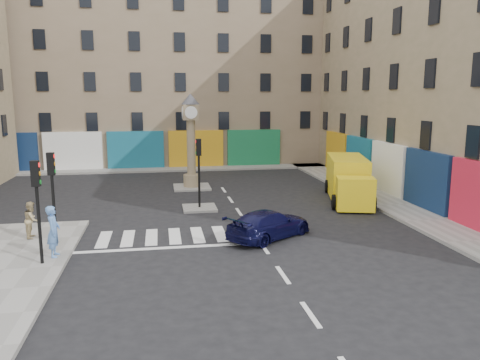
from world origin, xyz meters
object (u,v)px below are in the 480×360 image
object	(u,v)px
traffic_light_island	(199,162)
pedestrian_blue	(53,231)
pedestrian_tan	(32,220)
navy_sedan	(269,224)
yellow_van	(348,179)
traffic_light_left_near	(37,196)
traffic_light_left_far	(52,183)
clock_pillar	(191,135)

from	to	relation	value
traffic_light_island	pedestrian_blue	world-z (taller)	traffic_light_island
pedestrian_tan	navy_sedan	bearing A→B (deg)	-99.85
yellow_van	traffic_light_island	bearing A→B (deg)	-158.65
traffic_light_island	pedestrian_blue	size ratio (longest dim) A/B	1.92
yellow_van	pedestrian_tan	distance (m)	17.15
navy_sedan	yellow_van	distance (m)	9.23
traffic_light_island	navy_sedan	world-z (taller)	traffic_light_island
yellow_van	pedestrian_tan	size ratio (longest dim) A/B	4.55
traffic_light_island	yellow_van	bearing A→B (deg)	5.88
traffic_light_left_near	traffic_light_island	distance (m)	10.03
pedestrian_tan	traffic_light_left_far	bearing A→B (deg)	-132.32
traffic_light_island	clock_pillar	world-z (taller)	clock_pillar
traffic_light_left_near	clock_pillar	size ratio (longest dim) A/B	0.61
traffic_light_left_near	traffic_light_left_far	size ratio (longest dim) A/B	1.00
traffic_light_left_far	clock_pillar	size ratio (longest dim) A/B	0.61
pedestrian_tan	clock_pillar	bearing A→B (deg)	-37.75
traffic_light_island	yellow_van	distance (m)	9.01
traffic_light_left_near	pedestrian_tan	size ratio (longest dim) A/B	2.39
traffic_light_left_far	pedestrian_blue	xyz separation A→B (m)	(0.30, -1.70, -1.51)
traffic_light_island	pedestrian_tan	size ratio (longest dim) A/B	2.39
traffic_light_left_near	navy_sedan	distance (m)	9.27
traffic_light_left_near	pedestrian_blue	distance (m)	1.69
traffic_light_left_far	navy_sedan	size ratio (longest dim) A/B	0.88
traffic_light_left_near	pedestrian_tan	world-z (taller)	traffic_light_left_near
traffic_light_left_near	navy_sedan	xyz separation A→B (m)	(8.82, 2.03, -2.01)
pedestrian_blue	pedestrian_tan	size ratio (longest dim) A/B	1.25
traffic_light_left_near	yellow_van	xyz separation A→B (m)	(15.16, 8.71, -1.40)
clock_pillar	navy_sedan	distance (m)	12.38
navy_sedan	yellow_van	bearing A→B (deg)	-78.98
yellow_van	pedestrian_blue	xyz separation A→B (m)	(-14.86, -8.01, -0.11)
traffic_light_left_far	clock_pillar	xyz separation A→B (m)	(6.30, 11.40, 0.93)
clock_pillar	pedestrian_tan	xyz separation A→B (m)	(-7.43, -10.44, -2.63)
navy_sedan	pedestrian_tan	xyz separation A→B (m)	(-9.95, 1.32, 0.31)
traffic_light_left_far	clock_pillar	world-z (taller)	clock_pillar
clock_pillar	navy_sedan	xyz separation A→B (m)	(2.52, -11.76, -2.94)
traffic_light_left_near	yellow_van	world-z (taller)	traffic_light_left_near
traffic_light_left_near	traffic_light_island	xyz separation A→B (m)	(6.30, 7.80, -0.03)
pedestrian_tan	traffic_light_island	bearing A→B (deg)	-61.40
traffic_light_left_far	pedestrian_blue	bearing A→B (deg)	-80.00
navy_sedan	pedestrian_tan	bearing A→B (deg)	47.00
traffic_light_left_near	traffic_light_island	world-z (taller)	traffic_light_left_near
pedestrian_blue	pedestrian_tan	xyz separation A→B (m)	(-1.43, 2.65, -0.19)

